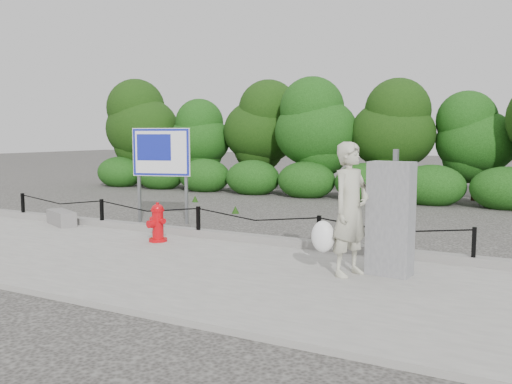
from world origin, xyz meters
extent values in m
plane|color=#2D2B28|center=(0.00, 0.00, 0.00)|extent=(90.00, 90.00, 0.00)
cube|color=gray|center=(0.00, -2.00, 0.04)|extent=(14.00, 4.00, 0.08)
cube|color=slate|center=(0.00, 0.05, 0.15)|extent=(14.00, 0.22, 0.14)
cube|color=black|center=(-5.00, 0.00, 0.38)|extent=(0.06, 0.06, 0.60)
cube|color=black|center=(-2.50, 0.00, 0.38)|extent=(0.06, 0.06, 0.60)
cube|color=black|center=(0.00, 0.00, 0.38)|extent=(0.06, 0.06, 0.60)
cube|color=black|center=(2.50, 0.00, 0.38)|extent=(0.06, 0.06, 0.60)
cube|color=black|center=(5.00, 0.00, 0.38)|extent=(0.06, 0.06, 0.60)
cylinder|color=black|center=(-3.75, 0.00, 0.60)|extent=(2.50, 0.02, 0.02)
cylinder|color=black|center=(-1.25, 0.00, 0.60)|extent=(2.50, 0.02, 0.02)
cylinder|color=black|center=(1.25, 0.00, 0.60)|extent=(2.50, 0.02, 0.02)
cylinder|color=black|center=(3.75, 0.00, 0.60)|extent=(2.50, 0.02, 0.02)
cylinder|color=black|center=(-8.50, 8.60, 1.04)|extent=(0.18, 0.18, 2.08)
ellipsoid|color=#295513|center=(-8.50, 8.60, 2.49)|extent=(3.08, 2.66, 3.32)
cylinder|color=black|center=(-6.00, 9.00, 0.83)|extent=(0.18, 0.18, 1.67)
ellipsoid|color=#295513|center=(-6.00, 9.00, 2.00)|extent=(2.46, 2.13, 2.66)
cylinder|color=black|center=(-3.50, 9.40, 0.99)|extent=(0.18, 0.18, 1.98)
ellipsoid|color=#295513|center=(-3.50, 9.40, 2.37)|extent=(2.92, 2.53, 3.16)
cylinder|color=black|center=(-1.00, 8.60, 0.97)|extent=(0.18, 0.18, 1.95)
ellipsoid|color=#295513|center=(-1.00, 8.60, 2.34)|extent=(2.88, 2.49, 3.11)
cylinder|color=black|center=(1.50, 9.00, 0.94)|extent=(0.18, 0.18, 1.88)
ellipsoid|color=#295513|center=(1.50, 9.00, 2.25)|extent=(2.78, 2.40, 3.00)
cylinder|color=black|center=(4.00, 9.40, 0.83)|extent=(0.18, 0.18, 1.66)
ellipsoid|color=#295513|center=(4.00, 9.40, 1.99)|extent=(2.45, 2.12, 2.65)
cylinder|color=red|center=(-0.42, -0.71, 0.11)|extent=(0.43, 0.43, 0.06)
cylinder|color=red|center=(-0.42, -0.71, 0.39)|extent=(0.26, 0.26, 0.51)
cylinder|color=red|center=(-0.42, -0.71, 0.67)|extent=(0.31, 0.31, 0.05)
ellipsoid|color=red|center=(-0.42, -0.71, 0.70)|extent=(0.27, 0.27, 0.16)
cylinder|color=red|center=(-0.42, -0.71, 0.79)|extent=(0.07, 0.07, 0.05)
cylinder|color=red|center=(-0.56, -0.67, 0.48)|extent=(0.12, 0.13, 0.10)
cylinder|color=red|center=(-0.29, -0.76, 0.48)|extent=(0.12, 0.13, 0.10)
cylinder|color=red|center=(-0.47, -0.86, 0.42)|extent=(0.17, 0.15, 0.14)
cylinder|color=slate|center=(-0.45, -0.84, 0.35)|extent=(0.01, 0.05, 0.11)
imported|color=#AEAC95|center=(3.51, -1.38, 1.02)|extent=(0.65, 0.80, 1.89)
ellipsoid|color=white|center=(3.16, -1.53, 0.63)|extent=(0.34, 0.26, 0.45)
cube|color=slate|center=(-3.45, -0.25, 0.24)|extent=(1.04, 0.72, 0.32)
cube|color=gray|center=(4.00, -1.08, 0.89)|extent=(0.64, 0.41, 1.61)
cube|color=slate|center=(4.00, -0.86, 0.97)|extent=(0.07, 0.07, 1.78)
cube|color=slate|center=(-2.50, 1.24, 1.10)|extent=(0.08, 0.08, 2.21)
cube|color=slate|center=(-1.39, 1.57, 1.10)|extent=(0.08, 0.08, 2.21)
cube|color=white|center=(-1.93, 1.36, 1.66)|extent=(1.34, 0.44, 1.10)
cube|color=#15209A|center=(-1.92, 1.34, 1.66)|extent=(1.30, 0.39, 1.07)
cube|color=#15209A|center=(-2.08, 1.28, 1.77)|extent=(0.80, 0.24, 0.61)
camera|label=1|loc=(5.86, -8.65, 2.08)|focal=38.00mm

